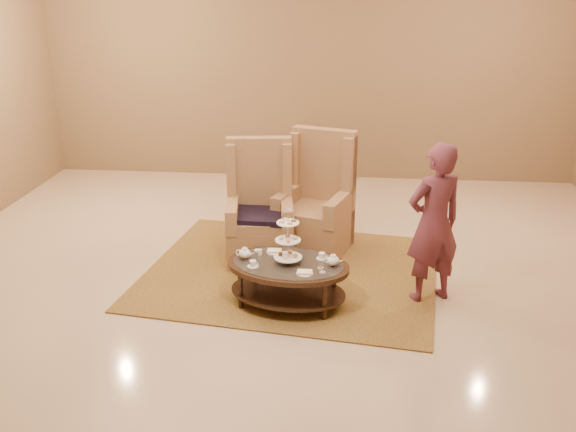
# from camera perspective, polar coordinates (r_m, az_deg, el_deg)

# --- Properties ---
(ground) EXTENTS (8.00, 8.00, 0.00)m
(ground) POSITION_cam_1_polar(r_m,az_deg,el_deg) (6.42, -0.44, -6.87)
(ground) COLOR beige
(ground) RESTS_ON ground
(ceiling) EXTENTS (8.00, 8.00, 0.02)m
(ceiling) POSITION_cam_1_polar(r_m,az_deg,el_deg) (6.42, -0.44, -6.87)
(ceiling) COLOR silver
(ceiling) RESTS_ON ground
(wall_back) EXTENTS (8.00, 0.04, 3.50)m
(wall_back) POSITION_cam_1_polar(r_m,az_deg,el_deg) (9.76, 1.98, 13.46)
(wall_back) COLOR olive
(wall_back) RESTS_ON ground
(rug) EXTENTS (3.31, 2.89, 0.02)m
(rug) POSITION_cam_1_polar(r_m,az_deg,el_deg) (6.84, 0.28, -5.00)
(rug) COLOR olive
(rug) RESTS_ON ground
(tea_table) EXTENTS (1.29, 1.00, 0.98)m
(tea_table) POSITION_cam_1_polar(r_m,az_deg,el_deg) (6.06, -0.01, -4.86)
(tea_table) COLOR black
(tea_table) RESTS_ON ground
(armchair_left) EXTENTS (0.80, 0.82, 1.32)m
(armchair_left) POSITION_cam_1_polar(r_m,az_deg,el_deg) (7.07, -2.52, -0.27)
(armchair_left) COLOR #A0724B
(armchair_left) RESTS_ON ground
(armchair_right) EXTENTS (0.93, 0.95, 1.36)m
(armchair_right) POSITION_cam_1_polar(r_m,az_deg,el_deg) (7.28, 2.59, 0.44)
(armchair_right) COLOR #A0724B
(armchair_right) RESTS_ON ground
(person) EXTENTS (0.68, 0.59, 1.57)m
(person) POSITION_cam_1_polar(r_m,az_deg,el_deg) (6.15, 12.83, -0.67)
(person) COLOR #602938
(person) RESTS_ON ground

